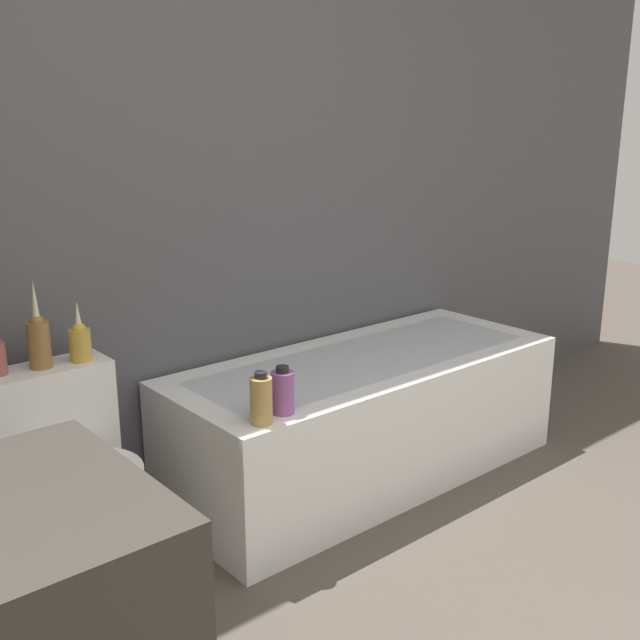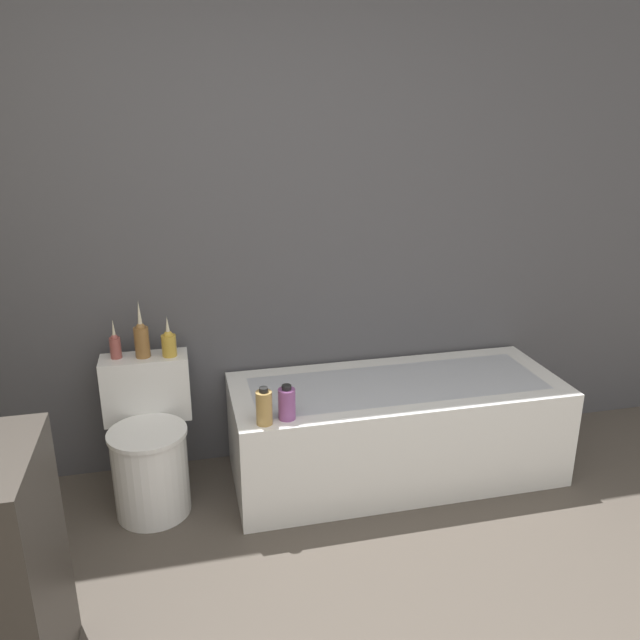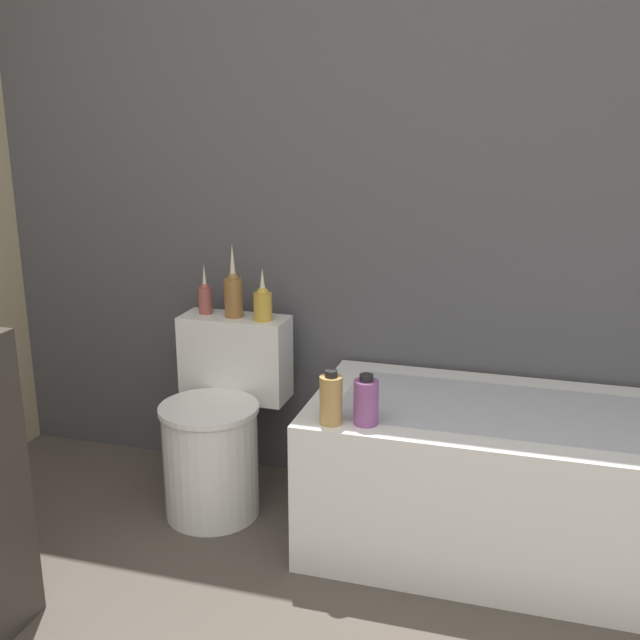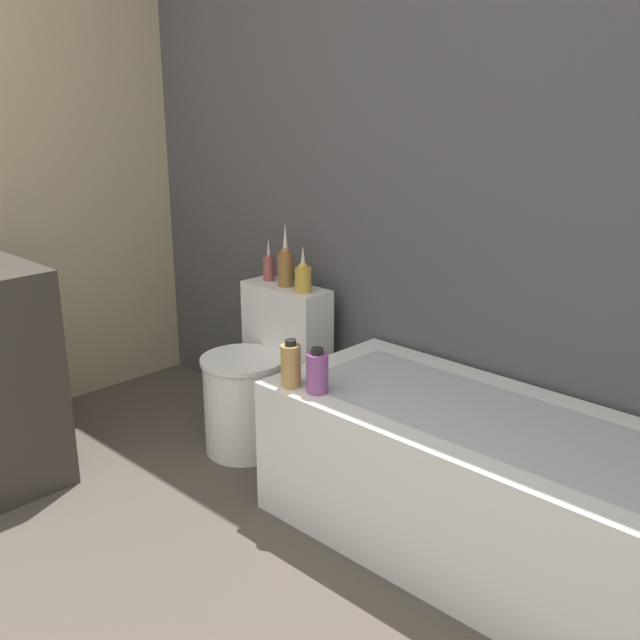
# 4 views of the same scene
# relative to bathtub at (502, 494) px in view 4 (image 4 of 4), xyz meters

# --- Properties ---
(wall_back_tiled) EXTENTS (6.40, 0.06, 2.60)m
(wall_back_tiled) POSITION_rel_bathtub_xyz_m (-0.71, 0.38, 1.04)
(wall_back_tiled) COLOR #4C4C51
(wall_back_tiled) RESTS_ON ground_plane
(bathtub) EXTENTS (1.67, 0.67, 0.51)m
(bathtub) POSITION_rel_bathtub_xyz_m (0.00, 0.00, 0.00)
(bathtub) COLOR white
(bathtub) RESTS_ON ground
(toilet) EXTENTS (0.41, 0.52, 0.69)m
(toilet) POSITION_rel_bathtub_xyz_m (-1.23, 0.02, 0.05)
(toilet) COLOR white
(toilet) RESTS_ON ground
(vase_gold) EXTENTS (0.05, 0.05, 0.19)m
(vase_gold) POSITION_rel_bathtub_xyz_m (-1.35, 0.21, 0.50)
(vase_gold) COLOR #994C47
(vase_gold) RESTS_ON toilet
(vase_silver) EXTENTS (0.07, 0.07, 0.28)m
(vase_silver) POSITION_rel_bathtub_xyz_m (-1.23, 0.20, 0.53)
(vase_silver) COLOR olive
(vase_silver) RESTS_ON toilet
(vase_bronze) EXTENTS (0.07, 0.07, 0.20)m
(vase_bronze) POSITION_rel_bathtub_xyz_m (-1.10, 0.18, 0.50)
(vase_bronze) COLOR gold
(vase_bronze) RESTS_ON toilet
(shampoo_bottle_tall) EXTENTS (0.07, 0.07, 0.17)m
(shampoo_bottle_tall) POSITION_rel_bathtub_xyz_m (-0.71, -0.27, 0.33)
(shampoo_bottle_tall) COLOR tan
(shampoo_bottle_tall) RESTS_ON bathtub
(shampoo_bottle_short) EXTENTS (0.08, 0.08, 0.16)m
(shampoo_bottle_short) POSITION_rel_bathtub_xyz_m (-0.61, -0.24, 0.33)
(shampoo_bottle_short) COLOR #8C4C8C
(shampoo_bottle_short) RESTS_ON bathtub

